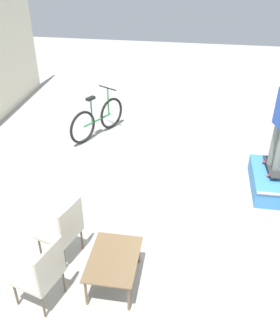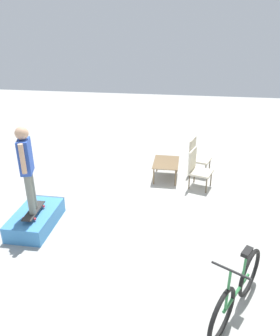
% 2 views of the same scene
% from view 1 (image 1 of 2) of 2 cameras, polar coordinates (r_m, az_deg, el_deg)
% --- Properties ---
extents(ground_plane, '(24.00, 24.00, 0.00)m').
position_cam_1_polar(ground_plane, '(6.35, 8.96, -9.02)').
color(ground_plane, '#A8A8A3').
extents(skate_ramp_box, '(1.35, 0.76, 0.37)m').
position_cam_1_polar(skate_ramp_box, '(7.48, 19.55, -1.91)').
color(skate_ramp_box, '#3D84C6').
rests_on(skate_ramp_box, ground_plane).
extents(skateboard_on_ramp, '(0.77, 0.29, 0.07)m').
position_cam_1_polar(skateboard_on_ramp, '(7.41, 19.53, 0.12)').
color(skateboard_on_ramp, '#2D2D2D').
rests_on(skateboard_on_ramp, skate_ramp_box).
extents(coffee_table, '(0.94, 0.66, 0.47)m').
position_cam_1_polar(coffee_table, '(5.19, -4.04, -13.90)').
color(coffee_table, brown).
rests_on(coffee_table, ground_plane).
extents(patio_chair_left, '(0.64, 0.64, 0.99)m').
position_cam_1_polar(patio_chair_left, '(5.03, -14.55, -15.14)').
color(patio_chair_left, brown).
rests_on(patio_chair_left, ground_plane).
extents(patio_chair_right, '(0.65, 0.65, 0.99)m').
position_cam_1_polar(patio_chair_right, '(5.57, -11.44, -9.03)').
color(patio_chair_right, brown).
rests_on(patio_chair_right, ground_plane).
extents(bicycle, '(1.56, 0.90, 1.08)m').
position_cam_1_polar(bicycle, '(8.92, -6.47, 7.40)').
color(bicycle, black).
rests_on(bicycle, ground_plane).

